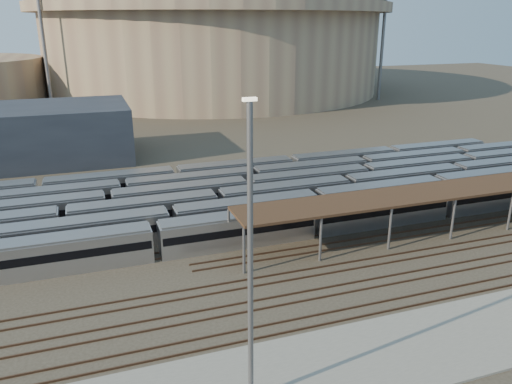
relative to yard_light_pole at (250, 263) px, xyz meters
name	(u,v)px	position (x,y,z in m)	size (l,w,h in m)	color
ground	(320,267)	(13.14, 16.16, -10.46)	(420.00, 420.00, 0.00)	#383026
apron	(348,364)	(8.14, 1.16, -10.36)	(50.00, 9.00, 0.20)	gray
subway_trains	(251,197)	(11.74, 34.66, -8.66)	(127.16, 23.90, 3.60)	#A7A7AB
inspection_shed	(469,188)	(35.14, 20.16, -5.47)	(60.30, 6.00, 5.30)	slate
empty_tracks	(343,289)	(13.14, 11.16, -10.37)	(170.00, 9.62, 0.18)	#4C3323
stadium	(213,44)	(38.14, 156.16, 6.02)	(124.00, 124.00, 32.50)	gray
service_building	(8,136)	(-21.86, 71.16, -5.46)	(42.00, 20.00, 10.00)	#1E232D
floodlight_0	(43,36)	(-16.86, 126.16, 10.19)	(4.00, 1.00, 38.40)	slate
floodlight_2	(383,33)	(83.14, 116.16, 10.19)	(4.00, 1.00, 38.40)	slate
floodlight_3	(108,31)	(3.14, 176.16, 10.19)	(4.00, 1.00, 38.40)	slate
yard_light_pole	(250,263)	(0.00, 0.00, 0.00)	(0.80, 0.36, 20.34)	slate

